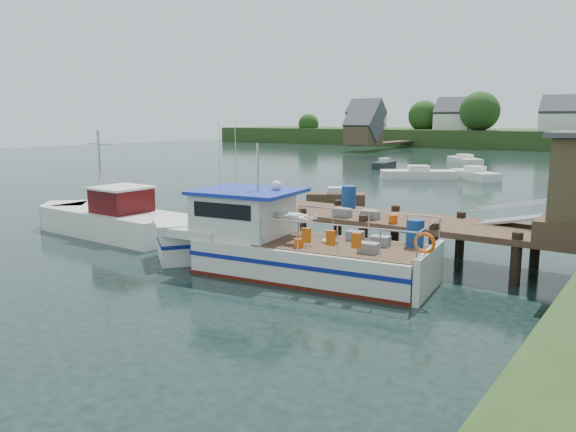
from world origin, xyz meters
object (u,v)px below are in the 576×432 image
Objects in this scene: dock at (513,203)px; moored_d at (465,160)px; lobster_boat at (277,245)px; moored_e at (384,164)px; moored_a at (418,174)px; work_boat at (109,218)px; moored_rowboat at (336,198)px; moored_b at (475,175)px.

moored_d is at bearing 109.62° from dock.
moored_e is at bearing 102.88° from lobster_boat.
moored_d is at bearing 51.56° from moored_e.
moored_d is 1.61× the size of moored_e.
moored_a is 1.67× the size of moored_e.
dock is 38.07m from moored_e.
work_boat is at bearing -106.18° from moored_a.
lobster_boat reaches higher than moored_rowboat.
moored_d is 11.32m from moored_e.
work_boat is (-15.39, -3.45, -1.55)m from dock.
moored_a is (-1.38, 15.51, 0.05)m from moored_rowboat.
moored_e is (-13.73, 36.55, -0.51)m from lobster_boat.
lobster_boat reaches higher than moored_e.
work_boat is 46.24m from moored_d.
moored_d is (-15.25, 42.79, -1.87)m from dock.
moored_a is (2.14, 28.40, -0.29)m from work_boat.
moored_a is at bearing 96.11° from lobster_boat.
lobster_boat is 2.97× the size of moored_rowboat.
moored_rowboat is at bearing 141.54° from dock.
moored_b is at bearing 79.86° from work_boat.
lobster_boat reaches higher than moored_b.
moored_e is at bearing 119.41° from moored_a.
work_boat is 2.41× the size of moored_rowboat.
moored_d is at bearing 96.73° from moored_rowboat.
lobster_boat reaches higher than dock.
moored_e is at bearing 98.31° from work_boat.
moored_e is at bearing 158.62° from moored_b.
moored_b is at bearing 88.18° from lobster_boat.
moored_rowboat is 0.57× the size of moored_a.
moored_a is at bearing 96.03° from moored_rowboat.
work_boat is 28.48m from moored_a.
lobster_boat is 9.31m from work_boat.
lobster_boat is at bearing -86.63° from moored_d.
work_boat reaches higher than moored_d.
moored_b is at bearing 13.51° from moored_a.
moored_b is at bearing -42.59° from moored_e.
lobster_boat is (-6.11, -4.11, -1.36)m from dock.
moored_a is (-13.26, 24.94, -1.84)m from dock.
moored_a reaches higher than moored_d.
work_boat is 1.37× the size of moored_a.
moored_a is 1.04× the size of moored_d.
work_boat is at bearing 168.26° from lobster_boat.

